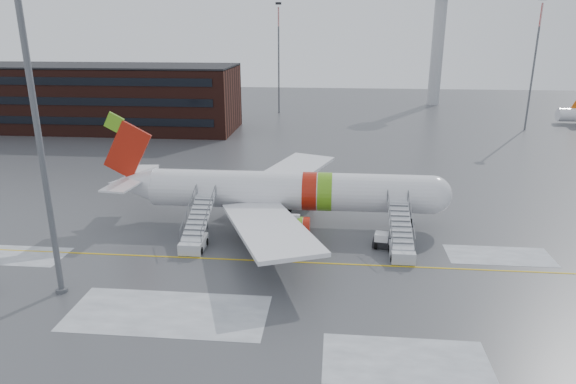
# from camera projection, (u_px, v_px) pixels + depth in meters

# --- Properties ---
(ground) EXTENTS (260.00, 260.00, 0.00)m
(ground) POSITION_uv_depth(u_px,v_px,m) (271.00, 256.00, 44.99)
(ground) COLOR #494C4F
(ground) RESTS_ON ground
(airliner) EXTENTS (35.03, 32.97, 11.18)m
(airliner) POSITION_uv_depth(u_px,v_px,m) (280.00, 191.00, 51.58)
(airliner) COLOR white
(airliner) RESTS_ON ground
(airstair_fwd) EXTENTS (2.05, 7.70, 3.48)m
(airstair_fwd) POSITION_uv_depth(u_px,v_px,m) (401.00, 243.00, 45.09)
(airstair_fwd) COLOR silver
(airstair_fwd) RESTS_ON ground
(airstair_aft) EXTENTS (2.05, 7.70, 3.48)m
(airstair_aft) POSITION_uv_depth(u_px,v_px,m) (196.00, 235.00, 46.75)
(airstair_aft) COLOR silver
(airstair_aft) RESTS_ON ground
(pushback_tug) EXTENTS (2.56, 2.08, 1.36)m
(pushback_tug) POSITION_uv_depth(u_px,v_px,m) (384.00, 241.00, 46.61)
(pushback_tug) COLOR black
(pushback_tug) RESTS_ON ground
(light_mast_near) EXTENTS (1.20, 1.20, 27.75)m
(light_mast_near) POSITION_uv_depth(u_px,v_px,m) (34.00, 103.00, 34.59)
(light_mast_near) COLOR #595B60
(light_mast_near) RESTS_ON ground
(terminal_building) EXTENTS (62.00, 16.11, 12.30)m
(terminal_building) POSITION_uv_depth(u_px,v_px,m) (76.00, 97.00, 99.22)
(terminal_building) COLOR #3F1E16
(terminal_building) RESTS_ON ground
(control_tower) EXTENTS (6.40, 6.40, 30.00)m
(control_tower) POSITION_uv_depth(u_px,v_px,m) (439.00, 28.00, 126.49)
(control_tower) COLOR #B2B5BA
(control_tower) RESTS_ON ground
(light_mast_far_ne) EXTENTS (1.20, 1.20, 24.25)m
(light_mast_far_ne) POSITION_uv_depth(u_px,v_px,m) (535.00, 57.00, 95.67)
(light_mast_far_ne) COLOR #595B60
(light_mast_far_ne) RESTS_ON ground
(light_mast_far_n) EXTENTS (1.20, 1.20, 24.25)m
(light_mast_far_n) POSITION_uv_depth(u_px,v_px,m) (279.00, 51.00, 115.33)
(light_mast_far_n) COLOR #595B60
(light_mast_far_n) RESTS_ON ground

